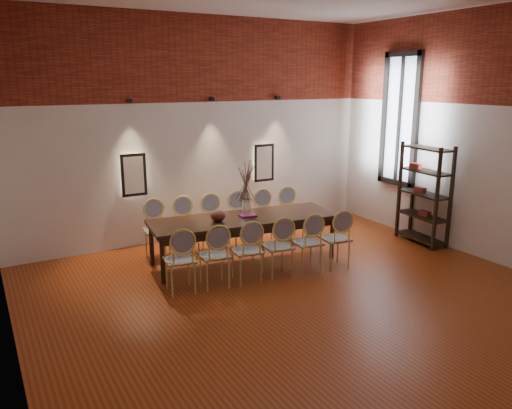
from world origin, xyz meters
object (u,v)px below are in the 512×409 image
chair_near_d (278,246)px  chair_near_c (247,251)px  chair_far_d (241,221)px  chair_near_b (214,255)px  chair_far_b (186,227)px  chair_near_f (335,238)px  chair_far_a (157,230)px  book (248,216)px  chair_near_e (307,242)px  chair_far_f (291,215)px  dining_table (244,240)px  chair_far_c (214,224)px  vase (246,208)px  shelving_rack (424,194)px  chair_far_e (267,218)px  bowl (218,216)px  chair_near_a (180,260)px

chair_near_d → chair_near_c: bearing=180.0°
chair_far_d → chair_near_d: bearing=90.0°
chair_near_b → chair_far_b: 1.52m
chair_near_d → chair_near_f: size_ratio=1.00×
chair_far_a → chair_near_c: bearing=123.2°
book → chair_near_e: bearing=-56.8°
chair_far_f → chair_near_c: bearing=45.5°
chair_near_c → chair_near_d: 0.50m
dining_table → chair_far_c: 0.81m
chair_far_c → chair_far_d: (0.49, -0.06, 0.00)m
chair_far_d → chair_near_c: bearing=71.9°
dining_table → chair_far_f: size_ratio=3.18×
chair_far_f → vase: bearing=32.4°
chair_near_e → shelving_rack: (2.65, 0.13, 0.43)m
chair_near_c → chair_near_d: (0.49, -0.06, 0.00)m
chair_far_e → chair_far_f: bearing=-180.0°
dining_table → chair_near_c: (-0.34, -0.72, 0.09)m
chair_near_b → chair_near_e: size_ratio=1.00×
chair_far_c → chair_far_d: 0.50m
vase → bowl: (-0.50, 0.01, -0.06)m
chair_far_e → chair_near_f: bearing=108.1°
chair_near_d → shelving_rack: bearing=8.4°
chair_near_e → chair_near_f: 0.50m
vase → chair_near_f: bearing=-39.5°
shelving_rack → dining_table: bearing=173.1°
book → bowl: bearing=-179.3°
chair_near_e → chair_near_f: same height
chair_near_d → chair_far_d: (0.19, 1.51, 0.00)m
chair_near_a → book: size_ratio=3.62×
chair_near_a → shelving_rack: bearing=5.7°
shelving_rack → bowl: bearing=174.5°
chair_far_d → shelving_rack: bearing=161.2°
chair_far_e → book: bearing=47.9°
chair_near_c → chair_near_e: size_ratio=1.00×
chair_near_a → vase: vase is taller
chair_far_d → book: size_ratio=3.62×
chair_far_f → book: 1.41m
chair_near_f → chair_far_a: (-2.28, 1.82, 0.00)m
chair_near_d → chair_far_c: 1.60m
dining_table → chair_far_b: size_ratio=3.18×
chair_near_d → chair_far_f: (1.18, 1.38, 0.00)m
chair_far_b → chair_far_f: size_ratio=1.00×
chair_near_d → chair_far_c: size_ratio=1.00×
chair_far_e → chair_far_f: 0.50m
book → chair_far_c: bearing=107.0°
chair_near_d → chair_far_b: same height
chair_near_d → chair_far_b: size_ratio=1.00×
chair_near_b → chair_far_e: size_ratio=1.00×
chair_far_e → chair_near_d: bearing=71.9°
dining_table → chair_far_b: bearing=134.5°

